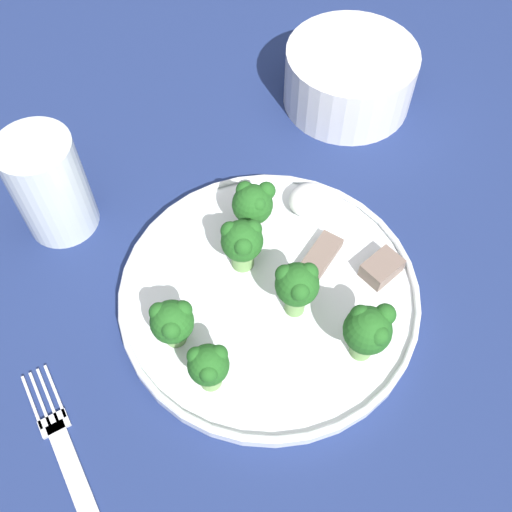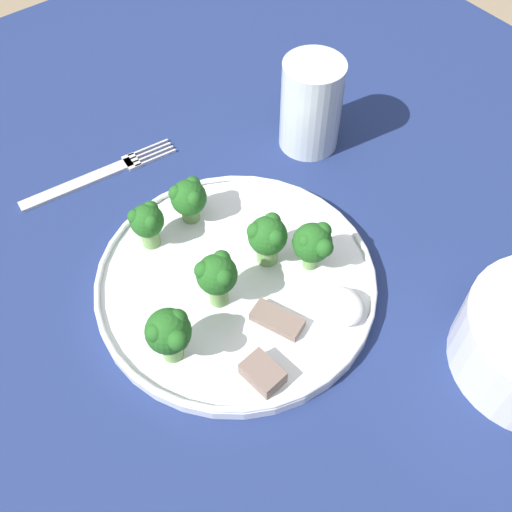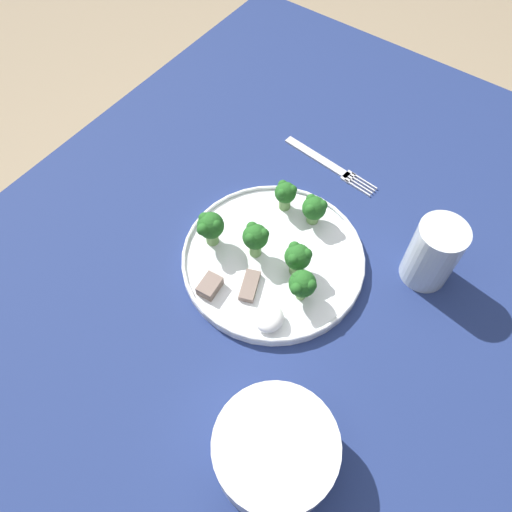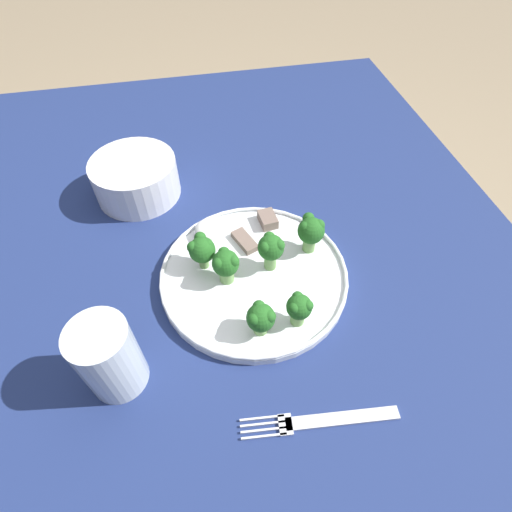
% 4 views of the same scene
% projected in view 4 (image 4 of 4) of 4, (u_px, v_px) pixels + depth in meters
% --- Properties ---
extents(ground_plane, '(8.00, 8.00, 0.00)m').
position_uv_depth(ground_plane, '(230.00, 426.00, 1.20)').
color(ground_plane, '#9E896B').
extents(table, '(1.25, 1.04, 0.76)m').
position_uv_depth(table, '(210.00, 305.00, 0.68)').
color(table, navy).
rests_on(table, ground_plane).
extents(dinner_plate, '(0.28, 0.28, 0.02)m').
position_uv_depth(dinner_plate, '(252.00, 275.00, 0.59)').
color(dinner_plate, white).
rests_on(dinner_plate, table).
extents(fork, '(0.04, 0.19, 0.00)m').
position_uv_depth(fork, '(320.00, 421.00, 0.46)').
color(fork, silver).
rests_on(fork, table).
extents(cream_bowl, '(0.15, 0.15, 0.07)m').
position_uv_depth(cream_bowl, '(135.00, 179.00, 0.70)').
color(cream_bowl, silver).
rests_on(cream_bowl, table).
extents(drinking_glass, '(0.07, 0.07, 0.11)m').
position_uv_depth(drinking_glass, '(108.00, 360.00, 0.46)').
color(drinking_glass, silver).
rests_on(drinking_glass, table).
extents(broccoli_floret_near_rim_left, '(0.04, 0.04, 0.06)m').
position_uv_depth(broccoli_floret_near_rim_left, '(309.00, 229.00, 0.59)').
color(broccoli_floret_near_rim_left, '#709E56').
rests_on(broccoli_floret_near_rim_left, dinner_plate).
extents(broccoli_floret_center_left, '(0.04, 0.04, 0.05)m').
position_uv_depth(broccoli_floret_center_left, '(259.00, 318.00, 0.50)').
color(broccoli_floret_center_left, '#709E56').
rests_on(broccoli_floret_center_left, dinner_plate).
extents(broccoli_floret_back_left, '(0.04, 0.04, 0.06)m').
position_uv_depth(broccoli_floret_back_left, '(224.00, 264.00, 0.55)').
color(broccoli_floret_back_left, '#709E56').
rests_on(broccoli_floret_back_left, dinner_plate).
extents(broccoli_floret_front_left, '(0.03, 0.03, 0.05)m').
position_uv_depth(broccoli_floret_front_left, '(297.00, 308.00, 0.51)').
color(broccoli_floret_front_left, '#709E56').
rests_on(broccoli_floret_front_left, dinner_plate).
extents(broccoli_floret_center_back, '(0.04, 0.04, 0.06)m').
position_uv_depth(broccoli_floret_center_back, '(269.00, 248.00, 0.57)').
color(broccoli_floret_center_back, '#709E56').
rests_on(broccoli_floret_center_back, dinner_plate).
extents(broccoli_floret_mid_cluster, '(0.04, 0.04, 0.06)m').
position_uv_depth(broccoli_floret_mid_cluster, '(199.00, 248.00, 0.57)').
color(broccoli_floret_mid_cluster, '#709E56').
rests_on(broccoli_floret_mid_cluster, dinner_plate).
extents(meat_slice_front_slice, '(0.04, 0.03, 0.02)m').
position_uv_depth(meat_slice_front_slice, '(266.00, 220.00, 0.65)').
color(meat_slice_front_slice, '#756056').
rests_on(meat_slice_front_slice, dinner_plate).
extents(meat_slice_middle_slice, '(0.05, 0.04, 0.01)m').
position_uv_depth(meat_slice_middle_slice, '(243.00, 241.00, 0.62)').
color(meat_slice_middle_slice, '#756056').
rests_on(meat_slice_middle_slice, dinner_plate).
extents(sauce_dollop, '(0.04, 0.04, 0.02)m').
position_uv_depth(sauce_dollop, '(206.00, 230.00, 0.63)').
color(sauce_dollop, white).
rests_on(sauce_dollop, dinner_plate).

